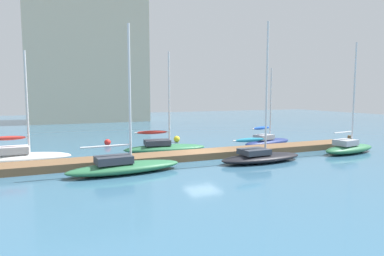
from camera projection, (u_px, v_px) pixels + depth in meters
ground_plane at (203, 157)px, 24.53m from camera, size 120.00×120.00×0.00m
dock_pier at (203, 154)px, 24.51m from camera, size 28.04×2.17×0.48m
dock_piling_far_end at (349, 142)px, 28.92m from camera, size 0.28×0.28×1.09m
sailboat_0 at (23, 156)px, 22.11m from camera, size 5.90×1.83×7.50m
sailboat_1 at (124, 166)px, 19.55m from camera, size 6.96×2.43×8.68m
sailboat_2 at (164, 147)px, 26.64m from camera, size 6.81×2.59×7.97m
sailboat_3 at (260, 155)px, 22.82m from camera, size 6.35×2.35×9.48m
sailboat_4 at (267, 141)px, 29.91m from camera, size 5.74×2.85×6.96m
sailboat_5 at (349, 147)px, 26.26m from camera, size 5.71×2.63×8.64m
mooring_buoy_red at (108, 142)px, 30.24m from camera, size 0.58×0.58×0.58m
mooring_buoy_yellow at (177, 139)px, 32.34m from camera, size 0.61×0.61×0.61m
harbor_building_distant at (87, 63)px, 58.03m from camera, size 19.12×12.50×20.17m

